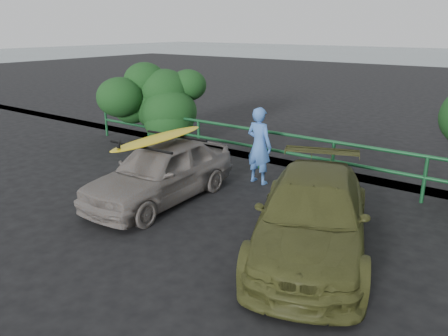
# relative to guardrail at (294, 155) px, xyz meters

# --- Properties ---
(ground) EXTENTS (80.00, 80.00, 0.00)m
(ground) POSITION_rel_guardrail_xyz_m (0.00, -5.00, -0.52)
(ground) COLOR black
(guardrail) EXTENTS (14.00, 0.08, 1.04)m
(guardrail) POSITION_rel_guardrail_xyz_m (0.00, 0.00, 0.00)
(guardrail) COLOR #154C27
(guardrail) RESTS_ON ground
(shrub_left) EXTENTS (3.20, 2.40, 2.43)m
(shrub_left) POSITION_rel_guardrail_xyz_m (-4.80, 0.40, 0.69)
(shrub_left) COLOR #174119
(shrub_left) RESTS_ON ground
(sedan) EXTENTS (1.63, 3.74, 1.26)m
(sedan) POSITION_rel_guardrail_xyz_m (-1.51, -3.08, 0.11)
(sedan) COLOR slate
(sedan) RESTS_ON ground
(olive_vehicle) EXTENTS (3.12, 4.59, 1.23)m
(olive_vehicle) POSITION_rel_guardrail_xyz_m (1.99, -3.21, 0.10)
(olive_vehicle) COLOR #45481F
(olive_vehicle) RESTS_ON ground
(man) EXTENTS (0.70, 0.50, 1.79)m
(man) POSITION_rel_guardrail_xyz_m (-0.42, -0.94, 0.38)
(man) COLOR #4273C7
(man) RESTS_ON ground
(roof_rack) EXTENTS (1.67, 1.20, 0.05)m
(roof_rack) POSITION_rel_guardrail_xyz_m (-1.51, -3.08, 0.76)
(roof_rack) COLOR black
(roof_rack) RESTS_ON sedan
(surfboard) EXTENTS (0.64, 2.63, 0.08)m
(surfboard) POSITION_rel_guardrail_xyz_m (-1.51, -3.08, 0.83)
(surfboard) COLOR gold
(surfboard) RESTS_ON roof_rack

